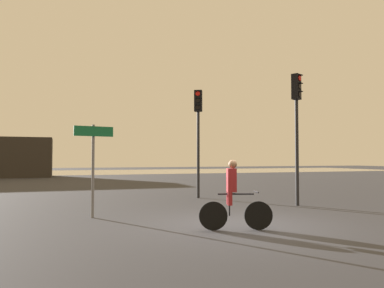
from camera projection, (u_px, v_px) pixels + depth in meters
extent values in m
plane|color=#333338|center=(240.00, 225.00, 9.28)|extent=(120.00, 120.00, 0.00)
cube|color=#9E937F|center=(97.00, 172.00, 44.88)|extent=(80.00, 16.00, 0.01)
cylinder|color=black|center=(198.00, 155.00, 15.66)|extent=(0.12, 0.12, 3.62)
cube|color=black|center=(198.00, 101.00, 15.75)|extent=(0.40, 0.36, 0.90)
cylinder|color=red|center=(198.00, 94.00, 15.63)|extent=(0.18, 0.12, 0.19)
cube|color=black|center=(198.00, 91.00, 15.61)|extent=(0.22, 0.20, 0.02)
cylinder|color=black|center=(198.00, 100.00, 15.61)|extent=(0.18, 0.12, 0.19)
cube|color=black|center=(198.00, 98.00, 15.60)|extent=(0.22, 0.20, 0.02)
cylinder|color=black|center=(198.00, 107.00, 15.60)|extent=(0.18, 0.12, 0.19)
cube|color=black|center=(198.00, 105.00, 15.59)|extent=(0.22, 0.20, 0.02)
cylinder|color=black|center=(297.00, 152.00, 13.13)|extent=(0.12, 0.12, 3.73)
cube|color=black|center=(296.00, 87.00, 13.22)|extent=(0.40, 0.37, 0.90)
cylinder|color=red|center=(300.00, 78.00, 13.14)|extent=(0.18, 0.12, 0.19)
cube|color=black|center=(300.00, 75.00, 13.13)|extent=(0.22, 0.20, 0.02)
cylinder|color=black|center=(300.00, 86.00, 13.13)|extent=(0.18, 0.12, 0.19)
cube|color=black|center=(300.00, 83.00, 13.12)|extent=(0.22, 0.20, 0.02)
cylinder|color=black|center=(300.00, 95.00, 13.12)|extent=(0.18, 0.12, 0.19)
cube|color=black|center=(300.00, 91.00, 13.11)|extent=(0.22, 0.20, 0.02)
cylinder|color=slate|center=(93.00, 171.00, 10.45)|extent=(0.08, 0.08, 2.60)
cube|color=#116038|center=(94.00, 131.00, 10.44)|extent=(1.09, 0.22, 0.28)
cylinder|color=black|center=(258.00, 216.00, 8.64)|extent=(0.64, 0.23, 0.66)
cylinder|color=black|center=(213.00, 216.00, 8.59)|extent=(0.64, 0.23, 0.66)
cylinder|color=black|center=(236.00, 194.00, 8.63)|extent=(0.82, 0.28, 0.04)
cylinder|color=black|center=(229.00, 204.00, 8.61)|extent=(0.04, 0.04, 0.55)
cylinder|color=black|center=(256.00, 192.00, 8.65)|extent=(0.16, 0.45, 0.03)
cylinder|color=maroon|center=(230.00, 192.00, 8.53)|extent=(0.11, 0.11, 0.60)
cylinder|color=maroon|center=(229.00, 191.00, 8.73)|extent=(0.11, 0.11, 0.60)
cube|color=maroon|center=(231.00, 180.00, 8.64)|extent=(0.28, 0.34, 0.54)
sphere|color=#846047|center=(233.00, 164.00, 8.65)|extent=(0.20, 0.20, 0.20)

